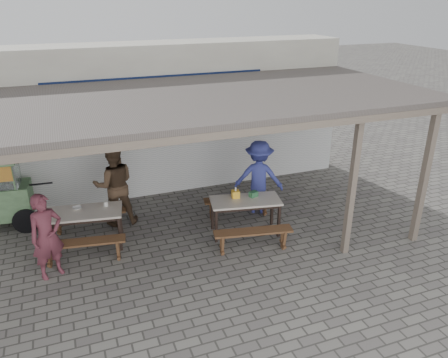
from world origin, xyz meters
name	(u,v)px	position (x,y,z in m)	size (l,w,h in m)	color
ground	(212,251)	(0.00, 0.00, 0.00)	(60.00, 60.00, 0.00)	slate
back_wall	(164,118)	(0.00, 3.58, 1.72)	(9.00, 1.28, 3.50)	beige
warung_roof	(195,100)	(0.02, 0.90, 2.71)	(9.00, 4.21, 2.81)	#524B46
table_left	(84,215)	(-2.20, 1.04, 0.67)	(1.50, 0.91, 0.75)	beige
bench_left_street	(83,247)	(-2.30, 0.46, 0.34)	(1.53, 0.52, 0.45)	brown
bench_left_wall	(89,216)	(-2.11, 1.62, 0.34)	(1.53, 0.52, 0.45)	brown
table_right	(245,203)	(0.86, 0.43, 0.67)	(1.48, 0.89, 0.75)	beige
bench_right_street	(253,236)	(0.72, -0.27, 0.34)	(1.51, 0.56, 0.45)	brown
bench_right_wall	(238,203)	(1.00, 1.13, 0.34)	(1.51, 0.56, 0.45)	brown
patron_street_side	(47,236)	(-2.85, 0.27, 0.77)	(0.56, 0.37, 1.54)	brown
patron_wall_side	(114,185)	(-1.51, 1.79, 0.89)	(0.86, 0.67, 1.77)	#4C3726
patron_right_table	(259,177)	(1.52, 1.23, 0.83)	(1.07, 0.61, 1.66)	#3A419B
tissue_box	(236,194)	(0.71, 0.60, 0.82)	(0.15, 0.15, 0.15)	yellow
donation_box	(253,194)	(1.07, 0.51, 0.81)	(0.17, 0.11, 0.11)	#2E693E
condiment_jar	(106,204)	(-1.77, 1.13, 0.80)	(0.08, 0.08, 0.09)	silver
condiment_bowl	(77,208)	(-2.30, 1.19, 0.77)	(0.17, 0.17, 0.04)	white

